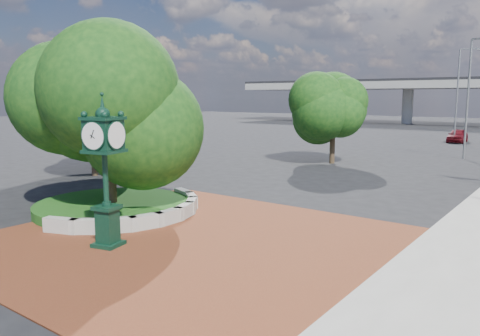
% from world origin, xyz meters
% --- Properties ---
extents(ground, '(200.00, 200.00, 0.00)m').
position_xyz_m(ground, '(0.00, 0.00, 0.00)').
color(ground, black).
rests_on(ground, ground).
extents(plaza, '(12.00, 12.00, 0.04)m').
position_xyz_m(plaza, '(0.00, -1.00, 0.02)').
color(plaza, brown).
rests_on(plaza, ground).
extents(planter_wall, '(2.96, 6.77, 0.54)m').
position_xyz_m(planter_wall, '(-2.71, -0.00, 0.27)').
color(planter_wall, '#9E9B93').
rests_on(planter_wall, ground).
extents(grass_bed, '(6.10, 6.10, 0.40)m').
position_xyz_m(grass_bed, '(-5.00, 0.00, 0.20)').
color(grass_bed, '#1D4A15').
rests_on(grass_bed, ground).
extents(tree_planter, '(5.20, 5.20, 6.33)m').
position_xyz_m(tree_planter, '(-5.00, 0.00, 3.72)').
color(tree_planter, '#38281C').
rests_on(tree_planter, ground).
extents(tree_northwest, '(5.60, 5.60, 6.93)m').
position_xyz_m(tree_northwest, '(-13.00, 5.00, 4.12)').
color(tree_northwest, '#38281C').
rests_on(tree_northwest, ground).
extents(tree_street, '(4.40, 4.40, 5.45)m').
position_xyz_m(tree_street, '(-4.00, 18.00, 3.24)').
color(tree_street, '#38281C').
rests_on(tree_street, ground).
extents(post_clock, '(1.14, 1.14, 4.66)m').
position_xyz_m(post_clock, '(-1.46, -2.97, 2.56)').
color(post_clock, black).
rests_on(post_clock, ground).
extents(parked_car, '(1.80, 4.08, 1.37)m').
position_xyz_m(parked_car, '(-0.44, 39.49, 0.68)').
color(parked_car, '#580C14').
rests_on(parked_car, ground).
extents(street_lamp_near, '(1.90, 0.79, 8.74)m').
position_xyz_m(street_lamp_near, '(3.06, 25.95, 5.12)').
color(street_lamp_near, slate).
rests_on(street_lamp_near, ground).
extents(street_lamp_far, '(2.07, 0.45, 9.22)m').
position_xyz_m(street_lamp_far, '(-0.32, 38.55, 5.40)').
color(street_lamp_far, slate).
rests_on(street_lamp_far, ground).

